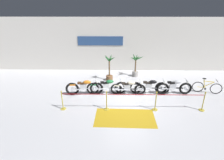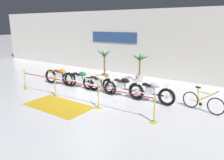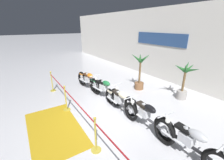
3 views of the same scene
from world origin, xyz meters
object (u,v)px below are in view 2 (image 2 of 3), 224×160
object	(u,v)px
motorcycle_silver_4	(151,92)
potted_palm_left_of_row	(140,67)
bicycle	(203,102)
motorcycle_orange_0	(60,76)
stanchion_mid_left	(56,90)
stanchion_far_left	(56,83)
stanchion_far_right	(154,113)
motorcycle_black_3	(122,87)
floor_banner	(58,106)
motorcycle_green_1	(80,79)
potted_palm_right_of_row	(105,66)
motorcycle_cream_2	(99,83)
stanchion_mid_right	(99,100)

from	to	relation	value
motorcycle_silver_4	potted_palm_left_of_row	distance (m)	3.53
bicycle	potted_palm_left_of_row	world-z (taller)	potted_palm_left_of_row
motorcycle_orange_0	motorcycle_silver_4	xyz separation A→B (m)	(5.34, 0.19, -0.01)
bicycle	stanchion_mid_left	size ratio (longest dim) A/B	1.57
motorcycle_silver_4	stanchion_far_left	bearing A→B (deg)	-154.92
bicycle	stanchion_far_right	world-z (taller)	stanchion_far_right
motorcycle_black_3	floor_banner	world-z (taller)	motorcycle_black_3
motorcycle_orange_0	floor_banner	size ratio (longest dim) A/B	0.78
motorcycle_green_1	bicycle	xyz separation A→B (m)	(6.10, 0.22, -0.11)
motorcycle_orange_0	motorcycle_green_1	bearing A→B (deg)	6.48
motorcycle_black_3	floor_banner	distance (m)	3.02
motorcycle_orange_0	potted_palm_left_of_row	xyz separation A→B (m)	(3.34, 3.08, 0.38)
potted_palm_right_of_row	floor_banner	bearing A→B (deg)	-79.17
potted_palm_right_of_row	motorcycle_orange_0	bearing A→B (deg)	-122.12
motorcycle_cream_2	potted_palm_right_of_row	size ratio (longest dim) A/B	1.09
potted_palm_left_of_row	potted_palm_right_of_row	size ratio (longest dim) A/B	0.91
potted_palm_right_of_row	floor_banner	distance (m)	4.76
stanchion_mid_left	stanchion_mid_right	bearing A→B (deg)	0.00
potted_palm_left_of_row	potted_palm_right_of_row	bearing A→B (deg)	-156.89
motorcycle_cream_2	potted_palm_right_of_row	world-z (taller)	potted_palm_right_of_row
motorcycle_orange_0	stanchion_mid_right	size ratio (longest dim) A/B	2.11
motorcycle_orange_0	stanchion_mid_left	bearing A→B (deg)	-49.51
potted_palm_right_of_row	stanchion_mid_right	world-z (taller)	potted_palm_right_of_row
motorcycle_black_3	potted_palm_right_of_row	bearing A→B (deg)	140.01
motorcycle_black_3	motorcycle_silver_4	world-z (taller)	motorcycle_silver_4
motorcycle_silver_4	floor_banner	size ratio (longest dim) A/B	0.77
stanchion_mid_left	motorcycle_green_1	bearing A→B (deg)	91.94
stanchion_mid_left	stanchion_far_right	size ratio (longest dim) A/B	1.00
motorcycle_black_3	potted_palm_left_of_row	distance (m)	2.98
motorcycle_orange_0	potted_palm_left_of_row	size ratio (longest dim) A/B	1.26
stanchion_mid_right	motorcycle_silver_4	bearing A→B (deg)	51.30
potted_palm_left_of_row	floor_banner	xyz separation A→B (m)	(-1.05, -5.42, -0.86)
motorcycle_silver_4	stanchion_mid_left	distance (m)	4.35
motorcycle_silver_4	floor_banner	world-z (taller)	motorcycle_silver_4
stanchion_far_right	floor_banner	distance (m)	4.05
potted_palm_right_of_row	stanchion_far_right	world-z (taller)	potted_palm_right_of_row
potted_palm_left_of_row	floor_banner	distance (m)	5.59
motorcycle_cream_2	stanchion_mid_left	bearing A→B (deg)	-125.31
stanchion_mid_left	stanchion_far_right	xyz separation A→B (m)	(4.88, 0.00, 0.00)
motorcycle_orange_0	stanchion_far_right	size ratio (longest dim) A/B	2.11
potted_palm_left_of_row	motorcycle_black_3	bearing A→B (deg)	-79.26
motorcycle_silver_4	potted_palm_left_of_row	bearing A→B (deg)	124.62
motorcycle_cream_2	motorcycle_black_3	world-z (taller)	motorcycle_black_3
motorcycle_green_1	floor_banner	xyz separation A→B (m)	(0.96, -2.50, -0.47)
motorcycle_orange_0	stanchion_mid_right	xyz separation A→B (m)	(3.88, -1.63, -0.13)
motorcycle_orange_0	stanchion_mid_left	size ratio (longest dim) A/B	2.11
motorcycle_orange_0	bicycle	bearing A→B (deg)	2.90
motorcycle_black_3	stanchion_mid_left	distance (m)	3.09
motorcycle_orange_0	potted_palm_right_of_row	world-z (taller)	potted_palm_right_of_row
stanchion_far_right	motorcycle_green_1	bearing A→B (deg)	160.17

